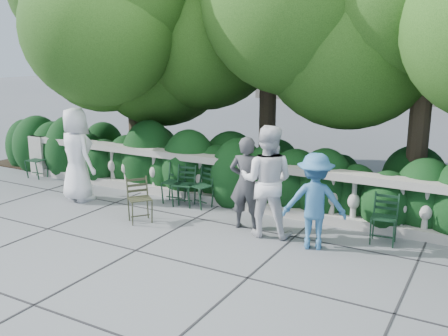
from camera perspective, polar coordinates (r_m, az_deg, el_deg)
The scene contains 14 objects.
ground at distance 8.66m, azimuth -3.27°, elevation -7.80°, with size 90.00×90.00×0.00m, color #5A5D62.
balustrade at distance 10.00m, azimuth 2.25°, elevation -1.93°, with size 12.00×0.44×1.00m.
shrub_hedge at distance 11.17m, azimuth 5.04°, elevation -2.91°, with size 15.00×2.60×1.70m, color black, non-canonical shape.
tree_canopy at distance 10.67m, azimuth 9.47°, elevation 17.71°, with size 15.04×6.52×6.78m.
chair_a at distance 13.23m, azimuth -20.94°, elevation -1.17°, with size 0.44×0.48×0.84m, color black, non-canonical shape.
chair_b at distance 10.18m, azimuth -4.89°, elevation -4.55°, with size 0.44×0.48×0.84m, color black, non-canonical shape.
chair_c at distance 10.12m, azimuth -3.30°, elevation -4.63°, with size 0.44×0.48×0.84m, color black, non-canonical shape.
chair_d at distance 10.39m, azimuth -6.08°, elevation -4.20°, with size 0.44×0.48×0.84m, color black, non-canonical shape.
chair_e at distance 8.62m, azimuth 17.51°, elevation -8.54°, with size 0.44×0.48×0.84m, color black, non-canonical shape.
chair_weathered at distance 9.34m, azimuth -9.30°, elevation -6.36°, with size 0.44×0.48×0.84m, color black, non-canonical shape.
person_businessman at distance 10.88m, azimuth -16.49°, elevation 1.48°, with size 0.96×0.63×1.97m, color white.
person_woman_grey at distance 8.81m, azimuth 2.56°, elevation -1.72°, with size 0.61×0.40×1.67m, color #393A3E.
person_casual_man at distance 8.47m, azimuth 4.92°, elevation -1.50°, with size 0.93×0.72×1.91m, color silver.
person_older_blue at distance 8.06m, azimuth 10.32°, elevation -3.76°, with size 1.01×0.58×1.56m, color teal.
Camera 1 is at (4.38, -6.79, 3.14)m, focal length 40.00 mm.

